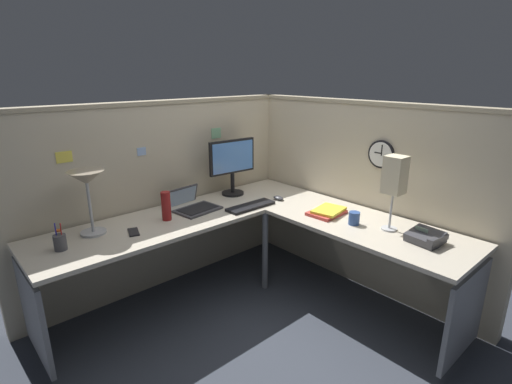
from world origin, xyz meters
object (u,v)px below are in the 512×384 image
(keyboard, at_px, (251,206))
(coffee_mug, at_px, (354,218))
(computer_mouse, at_px, (278,198))
(wall_clock, at_px, (381,154))
(book_stack, at_px, (327,212))
(cell_phone, at_px, (133,232))
(monitor, at_px, (232,163))
(thermos_flask, at_px, (166,206))
(pen_cup, at_px, (60,242))
(laptop, at_px, (190,205))
(office_phone, at_px, (426,238))
(desk_lamp_dome, at_px, (87,183))
(desk_lamp_paper, at_px, (395,177))

(keyboard, xyz_separation_m, coffee_mug, (0.32, -0.78, 0.04))
(computer_mouse, xyz_separation_m, wall_clock, (0.42, -0.70, 0.44))
(book_stack, bearing_deg, cell_phone, 152.40)
(monitor, height_order, thermos_flask, monitor)
(keyboard, height_order, thermos_flask, thermos_flask)
(book_stack, relative_size, coffee_mug, 3.19)
(coffee_mug, distance_m, wall_clock, 0.58)
(monitor, distance_m, pen_cup, 1.55)
(laptop, relative_size, cell_phone, 2.89)
(computer_mouse, relative_size, office_phone, 0.46)
(office_phone, xyz_separation_m, book_stack, (-0.05, 0.76, -0.02))
(cell_phone, height_order, thermos_flask, thermos_flask)
(cell_phone, bearing_deg, keyboard, 9.24)
(monitor, relative_size, thermos_flask, 2.27)
(computer_mouse, height_order, wall_clock, wall_clock)
(desk_lamp_dome, bearing_deg, pen_cup, -153.32)
(monitor, relative_size, desk_lamp_dome, 1.12)
(laptop, bearing_deg, thermos_flask, -158.11)
(keyboard, xyz_separation_m, desk_lamp_paper, (0.42, -1.00, 0.37))
(monitor, xyz_separation_m, book_stack, (0.23, -0.90, -0.27))
(office_phone, relative_size, wall_clock, 1.02)
(laptop, relative_size, wall_clock, 1.89)
(thermos_flask, height_order, office_phone, thermos_flask)
(monitor, relative_size, book_stack, 1.63)
(wall_clock, bearing_deg, laptop, 136.67)
(laptop, relative_size, book_stack, 1.36)
(desk_lamp_paper, bearing_deg, pen_cup, 146.50)
(cell_phone, relative_size, coffee_mug, 1.50)
(desk_lamp_dome, relative_size, pen_cup, 2.47)
(computer_mouse, height_order, coffee_mug, coffee_mug)
(keyboard, bearing_deg, computer_mouse, -2.35)
(coffee_mug, bearing_deg, cell_phone, 143.53)
(computer_mouse, height_order, cell_phone, computer_mouse)
(cell_phone, distance_m, book_stack, 1.46)
(book_stack, bearing_deg, computer_mouse, 93.78)
(coffee_mug, bearing_deg, laptop, 122.02)
(laptop, xyz_separation_m, coffee_mug, (0.69, -1.11, 0.02))
(monitor, relative_size, laptop, 1.20)
(monitor, bearing_deg, office_phone, -80.49)
(monitor, bearing_deg, computer_mouse, -63.86)
(office_phone, xyz_separation_m, desk_lamp_paper, (0.03, 0.28, 0.35))
(laptop, distance_m, pen_cup, 1.03)
(monitor, xyz_separation_m, cell_phone, (-1.06, -0.22, -0.29))
(keyboard, xyz_separation_m, pen_cup, (-1.40, 0.20, 0.04))
(thermos_flask, distance_m, office_phone, 1.83)
(wall_clock, bearing_deg, desk_lamp_dome, 151.09)
(desk_lamp_dome, height_order, desk_lamp_paper, desk_lamp_paper)
(keyboard, relative_size, coffee_mug, 4.48)
(coffee_mug, bearing_deg, thermos_flask, 134.19)
(thermos_flask, bearing_deg, office_phone, -55.07)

